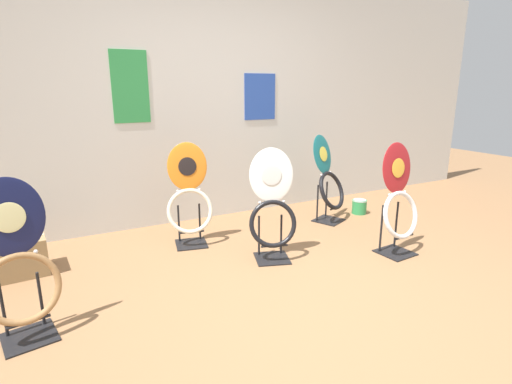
{
  "coord_description": "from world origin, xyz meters",
  "views": [
    {
      "loc": [
        -1.57,
        -1.93,
        1.42
      ],
      "look_at": [
        -0.03,
        0.98,
        0.55
      ],
      "focal_mm": 28.0,
      "sensor_mm": 36.0,
      "label": 1
    }
  ],
  "objects_px": {
    "paint_can": "(359,206)",
    "toilet_seat_display_orange_sun": "(189,198)",
    "toilet_seat_display_teal_sax": "(329,183)",
    "toilet_seat_display_crimson_swirl": "(399,202)",
    "storage_box": "(17,257)",
    "toilet_seat_display_white_plain": "(272,210)",
    "toilet_seat_display_navy_moon": "(19,271)"
  },
  "relations": [
    {
      "from": "toilet_seat_display_navy_moon",
      "to": "toilet_seat_display_crimson_swirl",
      "type": "height_order",
      "value": "toilet_seat_display_crimson_swirl"
    },
    {
      "from": "toilet_seat_display_navy_moon",
      "to": "paint_can",
      "type": "distance_m",
      "value": 3.48
    },
    {
      "from": "toilet_seat_display_orange_sun",
      "to": "toilet_seat_display_navy_moon",
      "type": "relative_size",
      "value": 0.99
    },
    {
      "from": "toilet_seat_display_crimson_swirl",
      "to": "storage_box",
      "type": "distance_m",
      "value": 3.12
    },
    {
      "from": "toilet_seat_display_orange_sun",
      "to": "toilet_seat_display_teal_sax",
      "type": "height_order",
      "value": "toilet_seat_display_orange_sun"
    },
    {
      "from": "toilet_seat_display_teal_sax",
      "to": "paint_can",
      "type": "xyz_separation_m",
      "value": [
        0.48,
        0.03,
        -0.34
      ]
    },
    {
      "from": "toilet_seat_display_navy_moon",
      "to": "toilet_seat_display_teal_sax",
      "type": "height_order",
      "value": "toilet_seat_display_navy_moon"
    },
    {
      "from": "toilet_seat_display_orange_sun",
      "to": "storage_box",
      "type": "xyz_separation_m",
      "value": [
        -1.39,
        0.03,
        -0.3
      ]
    },
    {
      "from": "storage_box",
      "to": "toilet_seat_display_navy_moon",
      "type": "bearing_deg",
      "value": -85.3
    },
    {
      "from": "toilet_seat_display_teal_sax",
      "to": "toilet_seat_display_white_plain",
      "type": "relative_size",
      "value": 0.99
    },
    {
      "from": "paint_can",
      "to": "toilet_seat_display_teal_sax",
      "type": "bearing_deg",
      "value": -176.34
    },
    {
      "from": "toilet_seat_display_teal_sax",
      "to": "paint_can",
      "type": "height_order",
      "value": "toilet_seat_display_teal_sax"
    },
    {
      "from": "toilet_seat_display_white_plain",
      "to": "toilet_seat_display_navy_moon",
      "type": "bearing_deg",
      "value": -170.55
    },
    {
      "from": "toilet_seat_display_navy_moon",
      "to": "toilet_seat_display_crimson_swirl",
      "type": "distance_m",
      "value": 2.83
    },
    {
      "from": "toilet_seat_display_crimson_swirl",
      "to": "toilet_seat_display_white_plain",
      "type": "bearing_deg",
      "value": 158.23
    },
    {
      "from": "toilet_seat_display_orange_sun",
      "to": "toilet_seat_display_white_plain",
      "type": "height_order",
      "value": "toilet_seat_display_orange_sun"
    },
    {
      "from": "toilet_seat_display_navy_moon",
      "to": "paint_can",
      "type": "bearing_deg",
      "value": 15.28
    },
    {
      "from": "paint_can",
      "to": "storage_box",
      "type": "distance_m",
      "value": 3.42
    },
    {
      "from": "toilet_seat_display_orange_sun",
      "to": "toilet_seat_display_crimson_swirl",
      "type": "bearing_deg",
      "value": -34.31
    },
    {
      "from": "toilet_seat_display_orange_sun",
      "to": "paint_can",
      "type": "height_order",
      "value": "toilet_seat_display_orange_sun"
    },
    {
      "from": "toilet_seat_display_orange_sun",
      "to": "paint_can",
      "type": "bearing_deg",
      "value": -0.61
    },
    {
      "from": "paint_can",
      "to": "toilet_seat_display_crimson_swirl",
      "type": "bearing_deg",
      "value": -116.5
    },
    {
      "from": "toilet_seat_display_navy_moon",
      "to": "toilet_seat_display_teal_sax",
      "type": "xyz_separation_m",
      "value": [
        2.86,
        0.88,
        -0.0
      ]
    },
    {
      "from": "toilet_seat_display_navy_moon",
      "to": "toilet_seat_display_white_plain",
      "type": "bearing_deg",
      "value": 9.45
    },
    {
      "from": "toilet_seat_display_teal_sax",
      "to": "toilet_seat_display_crimson_swirl",
      "type": "relative_size",
      "value": 0.96
    },
    {
      "from": "toilet_seat_display_orange_sun",
      "to": "toilet_seat_display_navy_moon",
      "type": "height_order",
      "value": "toilet_seat_display_navy_moon"
    },
    {
      "from": "toilet_seat_display_teal_sax",
      "to": "toilet_seat_display_white_plain",
      "type": "height_order",
      "value": "toilet_seat_display_white_plain"
    },
    {
      "from": "toilet_seat_display_orange_sun",
      "to": "toilet_seat_display_white_plain",
      "type": "distance_m",
      "value": 0.81
    },
    {
      "from": "paint_can",
      "to": "toilet_seat_display_orange_sun",
      "type": "bearing_deg",
      "value": 179.39
    },
    {
      "from": "toilet_seat_display_teal_sax",
      "to": "toilet_seat_display_crimson_swirl",
      "type": "height_order",
      "value": "toilet_seat_display_crimson_swirl"
    },
    {
      "from": "storage_box",
      "to": "paint_can",
      "type": "bearing_deg",
      "value": -0.92
    },
    {
      "from": "toilet_seat_display_teal_sax",
      "to": "storage_box",
      "type": "xyz_separation_m",
      "value": [
        -2.94,
        0.09,
        -0.27
      ]
    }
  ]
}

